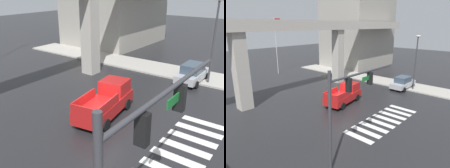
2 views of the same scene
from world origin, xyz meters
The scene contains 7 objects.
ground_plane centered at (0.00, 0.00, 0.00)m, with size 120.00×120.00×0.00m, color #232326.
crosswalk_stripes centered at (0.00, -5.32, 0.01)m, with size 8.25×2.80×0.01m.
sidewalk_east centered at (12.16, 2.00, 0.07)m, with size 4.00×36.00×0.15m, color #ADA89E.
pickup_truck centered at (1.15, 0.40, 0.99)m, with size 5.34×2.70×2.08m.
sedan_silver centered at (10.58, -2.01, 0.85)m, with size 4.31×1.99×1.72m.
traffic_signal_mast centered at (-6.45, -6.55, 4.39)m, with size 6.49×0.32×6.20m.
street_lamp_near_corner centered at (10.96, -3.34, 4.56)m, with size 0.44×0.70×7.24m.
Camera 1 is at (-11.11, -9.01, 8.18)m, focal length 41.19 mm.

